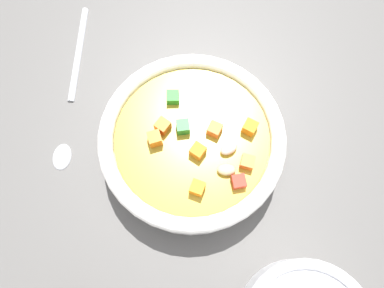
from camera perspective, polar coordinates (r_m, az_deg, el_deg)
ground_plane at (r=41.71cm, az=0.00°, el=-1.47°), size 140.00×140.00×2.00cm
soup_bowl_main at (r=38.01cm, az=0.02°, el=0.18°), size 19.09×19.09×5.98cm
spoon at (r=45.19cm, az=-18.60°, el=7.53°), size 16.51×15.77×1.00cm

